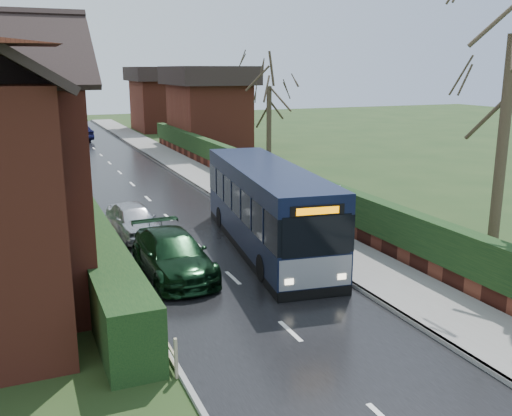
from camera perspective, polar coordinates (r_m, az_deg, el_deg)
name	(u,v)px	position (r m, az deg, el deg)	size (l,w,h in m)	color
ground	(258,302)	(16.06, 0.23, -9.40)	(140.00, 140.00, 0.00)	#2F421C
road	(168,218)	(25.08, -8.79, -0.96)	(6.00, 100.00, 0.02)	black
pavement	(258,207)	(26.38, 0.18, 0.07)	(2.50, 100.00, 0.14)	slate
kerb_right	(234,210)	(25.94, -2.26, -0.18)	(0.12, 100.00, 0.14)	gray
kerb_left	(96,224)	(24.54, -15.70, -1.55)	(0.12, 100.00, 0.10)	gray
front_hedge	(89,242)	(19.47, -16.36, -3.27)	(1.20, 16.00, 1.60)	black
picket_fence	(113,249)	(19.65, -14.12, -4.03)	(0.10, 16.00, 0.90)	tan
right_wall_hedge	(288,185)	(26.80, 3.23, 2.35)	(0.60, 50.00, 1.80)	maroon
bus	(267,209)	(20.21, 1.11, -0.08)	(3.56, 10.05, 2.99)	black
car_silver	(133,220)	(22.47, -12.17, -1.16)	(1.53, 3.80, 1.29)	silver
car_green	(173,254)	(18.04, -8.29, -4.61)	(1.88, 4.63, 1.34)	black
car_distant	(75,133)	(53.85, -17.66, 7.16)	(1.53, 4.39, 1.45)	black
bus_stop_sign	(339,211)	(19.36, 8.29, -0.27)	(0.14, 0.38, 2.53)	slate
tree_right_far	(269,79)	(32.60, 1.33, 12.73)	(3.97, 3.97, 7.67)	#362C20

